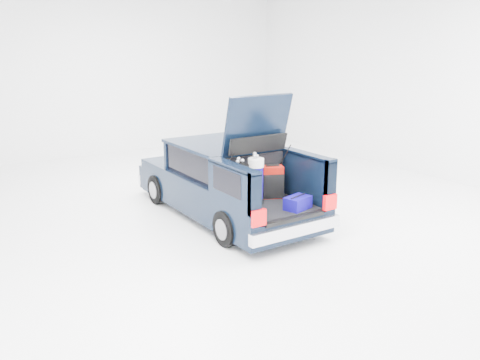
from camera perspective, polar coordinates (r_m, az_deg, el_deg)
ground at (r=10.13m, az=-1.54°, el=-3.96°), size 14.00×14.00×0.00m
car at (r=10.02m, az=-1.89°, el=-0.16°), size 1.87×4.65×2.47m
red_suitcase at (r=9.17m, az=3.68°, el=-0.23°), size 0.43×0.38×0.62m
black_golf_bag at (r=8.56m, az=0.01°, el=-0.63°), size 0.26×0.36×0.87m
blue_golf_bag at (r=8.75m, az=1.78°, el=-0.10°), size 0.28×0.28×0.92m
blue_duffel at (r=8.63m, az=6.50°, el=-2.56°), size 0.51×0.40×0.24m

